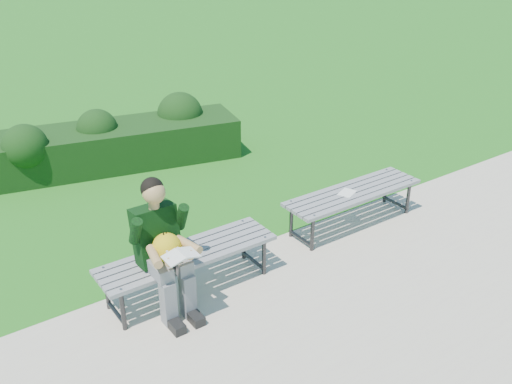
{
  "coord_description": "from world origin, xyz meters",
  "views": [
    {
      "loc": [
        -2.88,
        -4.6,
        3.45
      ],
      "look_at": [
        0.18,
        -0.2,
        0.81
      ],
      "focal_mm": 40.0,
      "sensor_mm": 36.0,
      "label": 1
    }
  ],
  "objects_px": {
    "bench_left": "(188,257)",
    "bench_right": "(353,195)",
    "paper_sheet": "(347,193)",
    "hedge": "(112,141)",
    "seated_boy": "(163,244)"
  },
  "relations": [
    {
      "from": "bench_left",
      "to": "bench_right",
      "type": "relative_size",
      "value": 1.0
    },
    {
      "from": "bench_right",
      "to": "paper_sheet",
      "type": "xyz_separation_m",
      "value": [
        -0.1,
        -0.0,
        0.06
      ]
    },
    {
      "from": "bench_left",
      "to": "bench_right",
      "type": "bearing_deg",
      "value": 1.8
    },
    {
      "from": "paper_sheet",
      "to": "bench_right",
      "type": "bearing_deg",
      "value": 0.0
    },
    {
      "from": "hedge",
      "to": "paper_sheet",
      "type": "bearing_deg",
      "value": -65.95
    },
    {
      "from": "hedge",
      "to": "seated_boy",
      "type": "xyz_separation_m",
      "value": [
        -0.93,
        -3.62,
        0.34
      ]
    },
    {
      "from": "hedge",
      "to": "paper_sheet",
      "type": "distance_m",
      "value": 3.78
    },
    {
      "from": "seated_boy",
      "to": "bench_right",
      "type": "bearing_deg",
      "value": 3.8
    },
    {
      "from": "seated_boy",
      "to": "bench_left",
      "type": "bearing_deg",
      "value": 18.28
    },
    {
      "from": "hedge",
      "to": "bench_left",
      "type": "xyz_separation_m",
      "value": [
        -0.63,
        -3.52,
        0.04
      ]
    },
    {
      "from": "bench_left",
      "to": "paper_sheet",
      "type": "distance_m",
      "value": 2.17
    },
    {
      "from": "hedge",
      "to": "bench_left",
      "type": "bearing_deg",
      "value": -100.2
    },
    {
      "from": "bench_right",
      "to": "seated_boy",
      "type": "bearing_deg",
      "value": -176.2
    },
    {
      "from": "paper_sheet",
      "to": "hedge",
      "type": "bearing_deg",
      "value": 114.05
    },
    {
      "from": "bench_right",
      "to": "paper_sheet",
      "type": "height_order",
      "value": "bench_right"
    }
  ]
}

